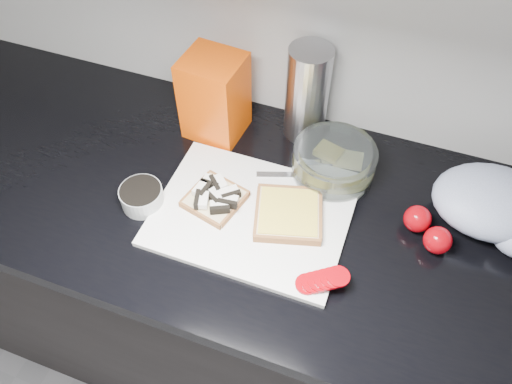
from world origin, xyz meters
TOP-DOWN VIEW (x-y plane):
  - base_cabinet at (0.00, 1.20)m, footprint 3.50×0.60m
  - countertop at (0.00, 1.20)m, footprint 3.50×0.64m
  - cutting_board at (-0.11, 1.16)m, footprint 0.40×0.30m
  - bread_left at (-0.20, 1.16)m, footprint 0.14×0.14m
  - bread_right at (-0.04, 1.18)m, footprint 0.17×0.17m
  - tomato_slices at (0.07, 1.05)m, footprint 0.11×0.08m
  - knife at (-0.02, 1.30)m, footprint 0.20×0.08m
  - seed_tub at (-0.34, 1.11)m, footprint 0.09×0.09m
  - tub_lid at (-0.17, 1.25)m, footprint 0.10×0.10m
  - glass_bowl at (0.02, 1.33)m, footprint 0.18×0.18m
  - bread_bag at (-0.28, 1.38)m, footprint 0.14×0.13m
  - steel_canister at (-0.08, 1.44)m, footprint 0.10×0.10m
  - grocery_bag at (0.36, 1.32)m, footprint 0.27×0.23m
  - whole_tomatoes at (0.24, 1.23)m, footprint 0.10×0.09m

SIDE VIEW (x-z plane):
  - base_cabinet at x=0.00m, z-range 0.00..0.86m
  - countertop at x=0.00m, z-range 0.86..0.90m
  - tub_lid at x=-0.17m, z-range 0.90..0.91m
  - cutting_board at x=-0.11m, z-range 0.90..0.91m
  - knife at x=-0.02m, z-range 0.91..0.92m
  - bread_right at x=-0.04m, z-range 0.91..0.93m
  - tomato_slices at x=0.07m, z-range 0.91..0.93m
  - bread_left at x=-0.20m, z-range 0.91..0.94m
  - seed_tub at x=-0.34m, z-range 0.90..0.95m
  - whole_tomatoes at x=0.24m, z-range 0.90..0.96m
  - glass_bowl at x=0.02m, z-range 0.90..0.98m
  - grocery_bag at x=0.36m, z-range 0.90..1.00m
  - bread_bag at x=-0.28m, z-range 0.90..1.10m
  - steel_canister at x=-0.08m, z-range 0.90..1.13m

